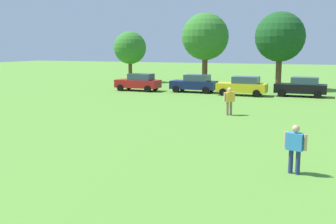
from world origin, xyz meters
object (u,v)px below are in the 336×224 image
at_px(bystander_midfield, 229,99).
at_px(parked_car_black_3, 302,87).
at_px(tree_far_left, 130,48).
at_px(tree_center_left, 280,37).
at_px(adult_bystander, 295,145).
at_px(parked_car_yellow_2, 243,86).
at_px(tree_left, 205,37).
at_px(parked_car_red_0, 139,82).
at_px(parked_car_navy_1, 195,83).

distance_m(bystander_midfield, parked_car_black_3, 12.47).
distance_m(bystander_midfield, tree_far_left, 26.56).
bearing_deg(tree_center_left, adult_bystander, -81.71).
bearing_deg(bystander_midfield, parked_car_yellow_2, 50.16).
relative_size(bystander_midfield, tree_left, 0.22).
bearing_deg(bystander_midfield, parked_car_red_0, 89.35).
xyz_separation_m(adult_bystander, tree_center_left, (-4.21, 28.87, 4.23)).
xyz_separation_m(parked_car_yellow_2, tree_far_left, (-15.78, 9.06, 3.29)).
relative_size(bystander_midfield, tree_center_left, 0.22).
height_order(adult_bystander, tree_far_left, tree_far_left).
xyz_separation_m(tree_far_left, tree_center_left, (17.95, -2.22, 1.09)).
height_order(parked_car_yellow_2, tree_left, tree_left).
xyz_separation_m(adult_bystander, parked_car_red_0, (-16.64, 22.13, -0.14)).
xyz_separation_m(parked_car_red_0, tree_far_left, (-5.52, 8.96, 3.29)).
bearing_deg(parked_car_black_3, parked_car_navy_1, 1.36).
relative_size(adult_bystander, bystander_midfield, 0.96).
distance_m(adult_bystander, bystander_midfield, 12.16).
xyz_separation_m(parked_car_black_3, tree_center_left, (-2.70, 5.77, 4.37)).
xyz_separation_m(parked_car_navy_1, tree_left, (-0.99, 6.46, 4.48)).
bearing_deg(tree_left, parked_car_yellow_2, -51.80).
relative_size(parked_car_navy_1, parked_car_yellow_2, 1.00).
bearing_deg(tree_left, parked_car_navy_1, -81.27).
bearing_deg(adult_bystander, tree_far_left, -38.31).
bearing_deg(parked_car_black_3, tree_far_left, -21.15).
bearing_deg(tree_far_left, tree_left, -9.94).
xyz_separation_m(parked_car_navy_1, parked_car_yellow_2, (4.76, -0.84, 0.00)).
xyz_separation_m(bystander_midfield, tree_left, (-7.19, 18.22, 4.30)).
bearing_deg(bystander_midfield, adult_bystander, -113.43).
distance_m(parked_car_red_0, tree_left, 9.61).
height_order(parked_car_red_0, tree_center_left, tree_center_left).
distance_m(bystander_midfield, parked_car_navy_1, 13.30).
bearing_deg(bystander_midfield, parked_car_navy_1, 70.41).
relative_size(parked_car_black_3, tree_left, 0.54).
xyz_separation_m(parked_car_red_0, parked_car_black_3, (15.13, 0.97, 0.00)).
bearing_deg(parked_car_navy_1, bystander_midfield, 117.79).
xyz_separation_m(adult_bystander, tree_left, (-12.13, 29.33, 4.34)).
bearing_deg(tree_center_left, tree_far_left, 172.96).
bearing_deg(tree_far_left, bystander_midfield, -49.24).
bearing_deg(parked_car_red_0, parked_car_yellow_2, 179.45).
bearing_deg(parked_car_red_0, parked_car_navy_1, -172.30).
xyz_separation_m(parked_car_black_3, tree_far_left, (-20.65, 7.99, 3.29)).
distance_m(parked_car_black_3, tree_center_left, 7.73).
height_order(adult_bystander, tree_left, tree_left).
relative_size(adult_bystander, parked_car_red_0, 0.39).
bearing_deg(tree_far_left, parked_car_black_3, -21.15).
bearing_deg(adult_bystander, bystander_midfield, -49.83).
height_order(tree_far_left, tree_left, tree_left).
distance_m(parked_car_black_3, tree_left, 13.10).
distance_m(adult_bystander, tree_left, 32.04).
distance_m(parked_car_yellow_2, tree_center_left, 8.41).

